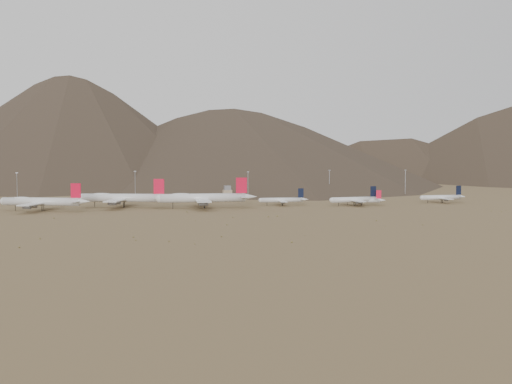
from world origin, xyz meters
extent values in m
plane|color=olive|center=(0.00, 0.00, 0.00)|extent=(3000.00, 3000.00, 0.00)
cylinder|color=silver|center=(-123.51, 22.52, 7.01)|extent=(56.53, 24.08, 5.96)
sphere|color=silver|center=(-150.82, 31.74, 7.01)|extent=(5.84, 5.84, 5.84)
cone|color=silver|center=(-92.93, 12.20, 7.46)|extent=(11.55, 8.40, 5.36)
cube|color=silver|center=(-124.61, 22.89, 6.12)|extent=(25.64, 53.02, 0.74)
cube|color=silver|center=(-97.30, 13.67, 7.61)|extent=(11.34, 20.69, 0.36)
cube|color=red|center=(-98.39, 14.04, 15.28)|extent=(7.27, 2.91, 10.57)
cylinder|color=black|center=(-142.63, 28.98, 2.02)|extent=(0.38, 0.38, 4.04)
cylinder|color=black|center=(-121.94, 23.57, 2.02)|extent=(0.48, 0.48, 4.04)
cylinder|color=black|center=(-122.90, 20.74, 2.02)|extent=(0.48, 0.48, 4.04)
ellipsoid|color=silver|center=(-137.71, 27.32, 8.65)|extent=(18.91, 10.13, 3.57)
cylinder|color=slate|center=(-121.22, 32.91, 4.65)|extent=(6.32, 4.38, 2.68)
cylinder|color=slate|center=(-127.99, 12.88, 4.65)|extent=(6.32, 4.38, 2.68)
cylinder|color=slate|center=(-118.18, 41.92, 4.65)|extent=(6.32, 4.38, 2.68)
cylinder|color=slate|center=(-131.03, 3.87, 4.65)|extent=(6.32, 4.38, 2.68)
cylinder|color=silver|center=(-65.44, 40.67, 7.65)|extent=(62.26, 23.65, 6.50)
sphere|color=silver|center=(-95.67, 49.37, 7.65)|extent=(6.37, 6.37, 6.37)
cone|color=silver|center=(-31.58, 30.93, 8.14)|extent=(12.50, 8.75, 5.85)
cube|color=silver|center=(-66.65, 41.02, 6.68)|extent=(25.62, 58.21, 0.81)
cube|color=silver|center=(-36.42, 32.32, 8.31)|extent=(11.50, 22.63, 0.39)
cube|color=red|center=(-37.63, 32.67, 16.67)|extent=(8.02, 2.82, 11.53)
cylinder|color=black|center=(-86.61, 46.76, 2.20)|extent=(0.42, 0.42, 4.40)
cylinder|color=black|center=(-63.78, 41.88, 2.20)|extent=(0.52, 0.52, 4.40)
cylinder|color=black|center=(-64.68, 38.76, 2.20)|extent=(0.52, 0.52, 4.40)
ellipsoid|color=silver|center=(-81.16, 45.19, 9.44)|extent=(20.70, 10.25, 3.90)
cylinder|color=slate|center=(-63.46, 52.10, 5.07)|extent=(6.86, 4.55, 2.93)
cylinder|color=slate|center=(-69.84, 29.93, 5.07)|extent=(6.86, 4.55, 2.93)
cylinder|color=slate|center=(-60.59, 62.08, 5.07)|extent=(6.86, 4.55, 2.93)
cylinder|color=slate|center=(-72.71, 19.96, 5.07)|extent=(6.86, 4.55, 2.93)
cylinder|color=silver|center=(-4.77, 23.03, 7.97)|extent=(65.69, 9.01, 6.77)
sphere|color=silver|center=(-37.50, 24.15, 7.97)|extent=(6.63, 6.63, 6.63)
cone|color=silver|center=(31.89, 21.77, 8.48)|extent=(11.99, 6.49, 6.09)
cube|color=silver|center=(-6.08, 23.08, 6.95)|extent=(12.53, 60.36, 0.85)
cube|color=silver|center=(26.65, 21.95, 8.65)|extent=(6.67, 23.00, 0.41)
cube|color=red|center=(25.34, 22.00, 17.36)|extent=(8.53, 0.90, 12.01)
cylinder|color=black|center=(-27.68, 23.82, 2.29)|extent=(0.44, 0.44, 4.58)
cylinder|color=black|center=(-3.40, 24.68, 2.29)|extent=(0.55, 0.55, 4.58)
cylinder|color=black|center=(-3.52, 21.29, 2.29)|extent=(0.55, 0.55, 4.58)
ellipsoid|color=silver|center=(-21.79, 23.62, 9.83)|extent=(21.12, 5.79, 4.06)
cylinder|color=slate|center=(-5.67, 35.08, 5.28)|extent=(6.65, 3.27, 3.05)
cylinder|color=slate|center=(-6.49, 11.07, 5.28)|extent=(6.65, 3.27, 3.05)
cylinder|color=slate|center=(-5.30, 45.88, 5.28)|extent=(6.65, 3.27, 3.05)
cylinder|color=slate|center=(-6.86, 0.27, 5.28)|extent=(6.65, 3.27, 3.05)
cylinder|color=silver|center=(60.96, 35.63, 4.44)|extent=(34.65, 5.29, 3.75)
sphere|color=silver|center=(43.72, 36.40, 4.44)|extent=(3.67, 3.67, 3.67)
cone|color=silver|center=(80.28, 34.76, 4.72)|extent=(6.36, 3.65, 3.37)
cube|color=silver|center=(60.27, 35.66, 3.88)|extent=(6.84, 29.81, 0.47)
cube|color=silver|center=(77.52, 34.89, 4.81)|extent=(3.61, 11.37, 0.22)
cube|color=black|center=(76.83, 34.92, 10.01)|extent=(4.50, 0.54, 7.40)
cylinder|color=black|center=(48.89, 36.17, 1.28)|extent=(0.39, 0.39, 2.56)
cylinder|color=black|center=(61.70, 36.53, 1.28)|extent=(0.49, 0.49, 2.56)
cylinder|color=black|center=(61.61, 34.66, 1.28)|extent=(0.49, 0.49, 2.56)
cylinder|color=slate|center=(60.65, 43.93, 2.95)|extent=(3.52, 1.84, 1.69)
cylinder|color=slate|center=(59.90, 27.38, 2.95)|extent=(3.52, 1.84, 1.69)
cylinder|color=silver|center=(117.02, 20.84, 5.00)|extent=(39.12, 9.69, 4.23)
sphere|color=silver|center=(97.76, 18.09, 5.00)|extent=(4.14, 4.14, 4.14)
cone|color=silver|center=(138.60, 23.92, 5.32)|extent=(7.47, 4.76, 3.80)
cube|color=silver|center=(116.25, 20.73, 4.37)|extent=(10.88, 33.90, 0.53)
cube|color=silver|center=(135.52, 23.48, 5.43)|extent=(5.26, 13.04, 0.25)
cube|color=black|center=(134.74, 23.37, 11.29)|extent=(5.06, 1.09, 8.34)
cylinder|color=black|center=(103.54, 18.91, 1.45)|extent=(0.44, 0.44, 2.89)
cylinder|color=black|center=(117.64, 22.00, 1.45)|extent=(0.56, 0.56, 2.89)
cylinder|color=black|center=(117.94, 19.91, 1.45)|extent=(0.56, 0.56, 2.89)
cylinder|color=slate|center=(114.93, 29.98, 3.32)|extent=(4.12, 2.43, 1.90)
cylinder|color=slate|center=(117.58, 11.48, 3.32)|extent=(4.12, 2.43, 1.90)
cylinder|color=silver|center=(124.62, 24.50, 3.97)|extent=(30.34, 13.12, 3.36)
sphere|color=silver|center=(109.99, 29.47, 3.97)|extent=(3.29, 3.29, 3.29)
cone|color=silver|center=(141.01, 18.94, 4.23)|extent=(6.24, 4.65, 3.02)
cube|color=silver|center=(124.03, 24.70, 3.47)|extent=(13.20, 26.67, 0.42)
cube|color=silver|center=(138.66, 19.73, 4.31)|extent=(5.87, 10.43, 0.20)
cube|color=red|center=(138.08, 19.93, 8.96)|extent=(3.90, 1.58, 6.62)
cylinder|color=black|center=(114.38, 27.98, 1.15)|extent=(0.35, 0.35, 2.30)
cylinder|color=black|center=(125.47, 25.10, 1.15)|extent=(0.44, 0.44, 2.30)
cylinder|color=black|center=(124.93, 23.51, 1.15)|extent=(0.44, 0.44, 2.30)
cylinder|color=slate|center=(126.42, 31.73, 2.64)|extent=(3.41, 2.42, 1.51)
cylinder|color=slate|center=(121.65, 17.68, 2.64)|extent=(3.41, 2.42, 1.51)
cylinder|color=silver|center=(200.52, 33.93, 4.68)|extent=(36.62, 6.36, 3.96)
sphere|color=silver|center=(182.35, 32.72, 4.68)|extent=(3.88, 3.88, 3.88)
cone|color=silver|center=(220.88, 35.28, 4.98)|extent=(6.78, 3.99, 3.56)
cube|color=silver|center=(199.80, 33.88, 4.09)|extent=(7.89, 31.55, 0.49)
cube|color=silver|center=(217.97, 35.09, 5.08)|extent=(4.06, 12.06, 0.24)
cube|color=black|center=(217.25, 35.04, 10.57)|extent=(4.75, 0.67, 7.81)
cylinder|color=black|center=(187.80, 33.08, 1.35)|extent=(0.42, 0.42, 2.71)
cylinder|color=black|center=(201.19, 34.96, 1.35)|extent=(0.52, 0.52, 2.71)
cylinder|color=black|center=(201.32, 32.99, 1.35)|extent=(0.52, 0.52, 2.71)
cylinder|color=slate|center=(199.22, 42.61, 3.11)|extent=(3.75, 2.02, 1.78)
cylinder|color=slate|center=(200.38, 25.16, 3.11)|extent=(3.75, 2.02, 1.78)
cube|color=tan|center=(30.00, 120.00, 4.00)|extent=(8.00, 8.00, 8.00)
cube|color=slate|center=(30.00, 120.00, 10.00)|extent=(6.00, 6.00, 4.00)
cylinder|color=gray|center=(-154.20, 113.90, 12.50)|extent=(0.50, 0.50, 25.00)
cube|color=gray|center=(-154.20, 113.90, 25.30)|extent=(2.00, 0.60, 0.80)
cylinder|color=gray|center=(-53.80, 138.87, 12.50)|extent=(0.50, 0.50, 25.00)
cube|color=gray|center=(-53.80, 138.87, 25.30)|extent=(2.00, 0.60, 0.80)
cylinder|color=gray|center=(46.78, 105.63, 12.50)|extent=(0.50, 0.50, 25.00)
cube|color=gray|center=(46.78, 105.63, 25.30)|extent=(2.00, 0.60, 0.80)
cylinder|color=gray|center=(134.23, 135.37, 12.50)|extent=(0.50, 0.50, 25.00)
cube|color=gray|center=(134.23, 135.37, 25.30)|extent=(2.00, 0.60, 0.80)
cylinder|color=gray|center=(210.00, 125.76, 12.50)|extent=(0.50, 0.50, 25.00)
cube|color=gray|center=(210.00, 125.76, 25.30)|extent=(2.00, 0.60, 0.80)
ellipsoid|color=olive|center=(13.81, -173.43, 0.41)|extent=(0.98, 0.98, 0.82)
ellipsoid|color=olive|center=(-110.92, -163.87, 0.30)|extent=(0.81, 0.81, 0.59)
ellipsoid|color=olive|center=(-105.36, -135.62, 0.27)|extent=(0.80, 0.80, 0.54)
ellipsoid|color=olive|center=(-32.09, -169.14, 0.24)|extent=(0.62, 0.62, 0.47)
ellipsoid|color=olive|center=(-6.32, -6.52, 0.19)|extent=(0.73, 0.73, 0.38)
ellipsoid|color=olive|center=(90.58, -91.16, 0.38)|extent=(0.91, 0.91, 0.76)
ellipsoid|color=olive|center=(-58.89, -150.77, 0.27)|extent=(0.77, 0.77, 0.53)
ellipsoid|color=olive|center=(199.30, -44.69, 0.25)|extent=(0.79, 0.79, 0.50)
ellipsoid|color=olive|center=(29.50, -53.92, 0.32)|extent=(1.05, 1.05, 0.63)
ellipsoid|color=olive|center=(5.91, -52.00, 0.24)|extent=(0.64, 0.64, 0.49)
ellipsoid|color=olive|center=(-109.09, -33.00, 0.26)|extent=(1.01, 1.01, 0.52)
ellipsoid|color=olive|center=(212.09, -42.79, 0.18)|extent=(0.64, 0.64, 0.37)
ellipsoid|color=olive|center=(-20.00, -8.69, 0.34)|extent=(0.99, 0.99, 0.67)
ellipsoid|color=olive|center=(202.78, -51.79, 0.31)|extent=(0.89, 0.89, 0.62)
ellipsoid|color=olive|center=(108.43, -118.40, 0.26)|extent=(0.60, 0.60, 0.52)
ellipsoid|color=olive|center=(-15.86, -146.05, 0.26)|extent=(0.88, 0.88, 0.53)
ellipsoid|color=olive|center=(36.34, -50.84, 0.41)|extent=(1.06, 1.06, 0.83)
ellipsoid|color=olive|center=(-20.61, -68.63, 0.16)|extent=(0.59, 0.59, 0.33)
ellipsoid|color=olive|center=(27.04, -149.60, 0.13)|extent=(0.52, 0.52, 0.27)
ellipsoid|color=olive|center=(-4.70, -94.18, 0.26)|extent=(0.85, 0.85, 0.53)
ellipsoid|color=olive|center=(-43.23, -158.28, 0.25)|extent=(0.79, 0.79, 0.49)
ellipsoid|color=olive|center=(-59.82, -138.81, 0.30)|extent=(0.87, 0.87, 0.60)
ellipsoid|color=olive|center=(83.51, -121.96, 0.19)|extent=(0.52, 0.52, 0.37)
camera|label=1|loc=(-64.44, -466.74, 43.24)|focal=45.00mm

